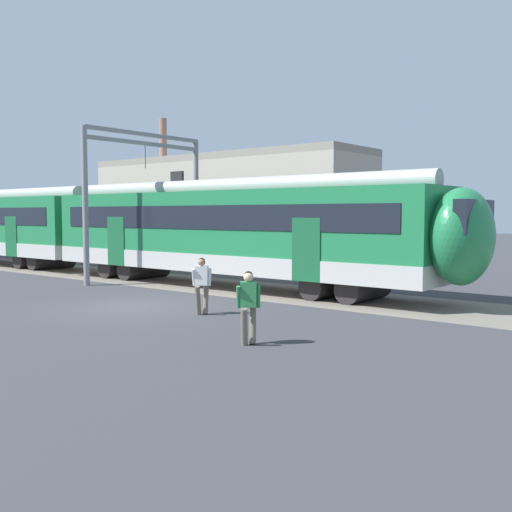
# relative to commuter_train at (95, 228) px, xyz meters

# --- Properties ---
(ground_plane) EXTENTS (160.00, 160.00, 0.00)m
(ground_plane) POSITION_rel_commuter_train_xyz_m (9.66, -5.72, -2.25)
(ground_plane) COLOR #38383D
(track_bed) EXTENTS (80.00, 4.40, 0.01)m
(track_bed) POSITION_rel_commuter_train_xyz_m (-2.48, 0.00, -2.25)
(track_bed) COLOR slate
(track_bed) RESTS_ON ground
(commuter_train) EXTENTS (38.05, 3.07, 4.73)m
(commuter_train) POSITION_rel_commuter_train_xyz_m (0.00, 0.00, 0.00)
(commuter_train) COLOR #B7B7B2
(commuter_train) RESTS_ON ground
(pedestrian_white) EXTENTS (0.49, 0.71, 1.67)m
(pedestrian_white) POSITION_rel_commuter_train_xyz_m (12.42, -5.35, -1.29)
(pedestrian_white) COLOR #6B6051
(pedestrian_white) RESTS_ON ground
(pedestrian_green) EXTENTS (0.51, 0.70, 1.67)m
(pedestrian_green) POSITION_rel_commuter_train_xyz_m (16.04, -7.60, -1.26)
(pedestrian_green) COLOR #6B6051
(pedestrian_green) RESTS_ON ground
(catenary_gantry) EXTENTS (0.24, 6.64, 6.53)m
(catenary_gantry) POSITION_rel_commuter_train_xyz_m (3.79, 0.00, 2.06)
(catenary_gantry) COLOR gray
(catenary_gantry) RESTS_ON ground
(background_building) EXTENTS (18.34, 5.00, 9.20)m
(background_building) POSITION_rel_commuter_train_xyz_m (0.14, 9.42, 0.95)
(background_building) COLOR #B2A899
(background_building) RESTS_ON ground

